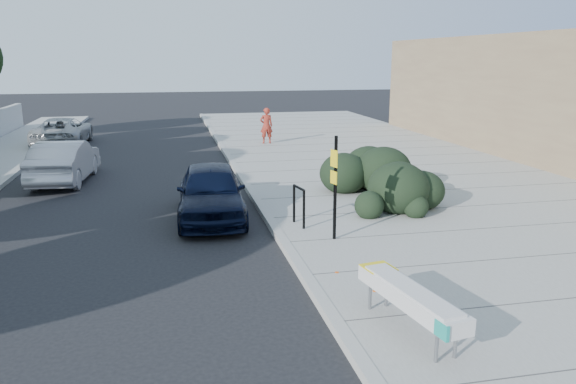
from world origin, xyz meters
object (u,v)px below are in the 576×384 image
at_px(wagon_silver, 65,161).
at_px(suv_silver, 63,131).
at_px(sedan_navy, 211,191).
at_px(pedestrian, 266,126).
at_px(bench, 410,297).
at_px(sign_post, 335,181).
at_px(bike_rack, 299,202).

xyz_separation_m(wagon_silver, suv_silver, (-1.50, 8.87, -0.04)).
height_order(sedan_navy, wagon_silver, sedan_navy).
bearing_deg(pedestrian, wagon_silver, 36.66).
xyz_separation_m(bench, sign_post, (0.17, 4.52, 0.80)).
xyz_separation_m(sedan_navy, suv_silver, (-6.08, 14.47, -0.06)).
bearing_deg(wagon_silver, bench, 122.98).
height_order(sign_post, wagon_silver, sign_post).
bearing_deg(suv_silver, bench, 113.35).
bearing_deg(bench, pedestrian, 76.67).
distance_m(sign_post, pedestrian, 14.85).
distance_m(bench, sign_post, 4.60).
relative_size(bike_rack, pedestrian, 0.58).
bearing_deg(sign_post, wagon_silver, 115.94).
height_order(bench, wagon_silver, wagon_silver).
relative_size(bike_rack, suv_silver, 0.20).
xyz_separation_m(bench, sedan_navy, (-2.38, 7.37, 0.02)).
relative_size(bench, wagon_silver, 0.55).
bearing_deg(bike_rack, sign_post, -76.50).
bearing_deg(bench, suv_silver, 101.45).
height_order(bench, suv_silver, suv_silver).
xyz_separation_m(sign_post, sedan_navy, (-2.56, 2.84, -0.77)).
bearing_deg(bike_rack, pedestrian, 73.35).
distance_m(sedan_navy, wagon_silver, 7.23).
relative_size(bike_rack, wagon_silver, 0.22).
distance_m(sign_post, wagon_silver, 11.07).
relative_size(bench, sedan_navy, 0.56).
height_order(suv_silver, pedestrian, pedestrian).
distance_m(bike_rack, sign_post, 1.54).
height_order(bike_rack, sedan_navy, sedan_navy).
bearing_deg(bike_rack, suv_silver, 106.71).
bearing_deg(pedestrian, bike_rack, 82.12).
height_order(bench, pedestrian, pedestrian).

